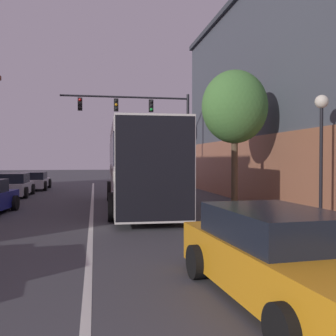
{
  "coord_description": "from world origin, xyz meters",
  "views": [
    {
      "loc": [
        0.12,
        -0.61,
        2.13
      ],
      "look_at": [
        2.9,
        14.25,
        1.79
      ],
      "focal_mm": 42.0,
      "sensor_mm": 36.0,
      "label": 1
    }
  ],
  "objects_px": {
    "parked_car_left_far": "(33,181)",
    "street_lamp": "(321,139)",
    "bus": "(140,163)",
    "traffic_signal_gantry": "(146,118)",
    "street_tree_near": "(235,107)",
    "hatchback_foreground": "(280,258)",
    "parked_car_left_near": "(13,185)"
  },
  "relations": [
    {
      "from": "street_lamp",
      "to": "bus",
      "type": "bearing_deg",
      "value": 126.31
    },
    {
      "from": "hatchback_foreground",
      "to": "traffic_signal_gantry",
      "type": "xyz_separation_m",
      "value": [
        0.59,
        19.87,
        4.13
      ]
    },
    {
      "from": "parked_car_left_near",
      "to": "street_lamp",
      "type": "height_order",
      "value": "street_lamp"
    },
    {
      "from": "bus",
      "to": "hatchback_foreground",
      "type": "distance_m",
      "value": 11.52
    },
    {
      "from": "parked_car_left_far",
      "to": "street_lamp",
      "type": "xyz_separation_m",
      "value": [
        10.79,
        -18.27,
        2.12
      ]
    },
    {
      "from": "hatchback_foreground",
      "to": "street_lamp",
      "type": "height_order",
      "value": "street_lamp"
    },
    {
      "from": "bus",
      "to": "street_tree_near",
      "type": "xyz_separation_m",
      "value": [
        3.61,
        -1.83,
        2.25
      ]
    },
    {
      "from": "bus",
      "to": "street_lamp",
      "type": "distance_m",
      "value": 7.87
    },
    {
      "from": "bus",
      "to": "hatchback_foreground",
      "type": "bearing_deg",
      "value": -174.46
    },
    {
      "from": "hatchback_foreground",
      "to": "street_lamp",
      "type": "distance_m",
      "value": 6.72
    },
    {
      "from": "traffic_signal_gantry",
      "to": "bus",
      "type": "bearing_deg",
      "value": -99.35
    },
    {
      "from": "hatchback_foreground",
      "to": "traffic_signal_gantry",
      "type": "relative_size",
      "value": 0.58
    },
    {
      "from": "bus",
      "to": "street_lamp",
      "type": "xyz_separation_m",
      "value": [
        4.64,
        -6.31,
        0.77
      ]
    },
    {
      "from": "traffic_signal_gantry",
      "to": "street_tree_near",
      "type": "xyz_separation_m",
      "value": [
        2.22,
        -10.27,
        -0.58
      ]
    },
    {
      "from": "hatchback_foreground",
      "to": "street_tree_near",
      "type": "height_order",
      "value": "street_tree_near"
    },
    {
      "from": "bus",
      "to": "parked_car_left_near",
      "type": "height_order",
      "value": "bus"
    },
    {
      "from": "parked_car_left_near",
      "to": "traffic_signal_gantry",
      "type": "relative_size",
      "value": 0.5
    },
    {
      "from": "bus",
      "to": "parked_car_left_near",
      "type": "xyz_separation_m",
      "value": [
        -6.47,
        6.7,
        -1.32
      ]
    },
    {
      "from": "parked_car_left_near",
      "to": "street_lamp",
      "type": "bearing_deg",
      "value": -139.75
    },
    {
      "from": "hatchback_foreground",
      "to": "traffic_signal_gantry",
      "type": "bearing_deg",
      "value": -5.65
    },
    {
      "from": "hatchback_foreground",
      "to": "parked_car_left_near",
      "type": "bearing_deg",
      "value": 17.91
    },
    {
      "from": "bus",
      "to": "traffic_signal_gantry",
      "type": "xyz_separation_m",
      "value": [
        1.39,
        8.45,
        2.83
      ]
    },
    {
      "from": "street_lamp",
      "to": "traffic_signal_gantry",
      "type": "bearing_deg",
      "value": 102.4
    },
    {
      "from": "hatchback_foreground",
      "to": "parked_car_left_far",
      "type": "xyz_separation_m",
      "value": [
        -6.95,
        23.38,
        -0.05
      ]
    },
    {
      "from": "street_tree_near",
      "to": "traffic_signal_gantry",
      "type": "bearing_deg",
      "value": 102.18
    },
    {
      "from": "parked_car_left_near",
      "to": "traffic_signal_gantry",
      "type": "height_order",
      "value": "traffic_signal_gantry"
    },
    {
      "from": "traffic_signal_gantry",
      "to": "street_lamp",
      "type": "bearing_deg",
      "value": -77.6
    },
    {
      "from": "parked_car_left_far",
      "to": "traffic_signal_gantry",
      "type": "relative_size",
      "value": 0.52
    },
    {
      "from": "parked_car_left_near",
      "to": "street_lamp",
      "type": "relative_size",
      "value": 1.02
    },
    {
      "from": "bus",
      "to": "parked_car_left_far",
      "type": "bearing_deg",
      "value": 28.76
    },
    {
      "from": "street_lamp",
      "to": "parked_car_left_far",
      "type": "bearing_deg",
      "value": 120.56
    },
    {
      "from": "bus",
      "to": "street_tree_near",
      "type": "bearing_deg",
      "value": -115.29
    }
  ]
}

